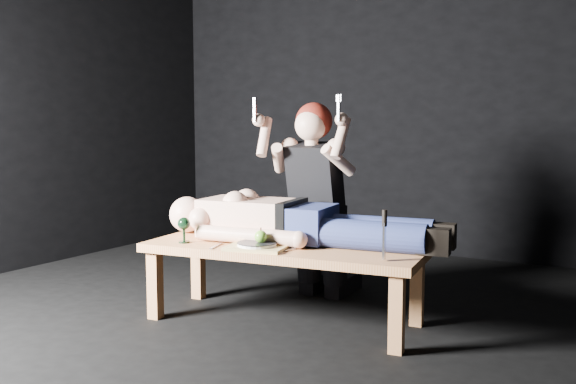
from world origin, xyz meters
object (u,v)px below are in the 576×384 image
Objects in this scene: table at (284,284)px; goblet at (184,230)px; carving_knife at (384,235)px; lying_man at (301,217)px; serving_tray at (257,247)px; kneeling_woman at (320,199)px.

goblet reaches higher than table.
carving_knife is at bearing -16.54° from table.
lying_man is at bearing 33.04° from goblet.
lying_man reaches higher than table.
lying_man is 6.77× the size of carving_knife.
carving_knife is at bearing 5.35° from serving_tray.
table is 0.72m from kneeling_woman.
table is at bearing 23.25° from goblet.
kneeling_woman is at bearing 89.35° from table.
lying_man is 0.37m from serving_tray.
carving_knife is (0.65, -0.11, 0.35)m from table.
carving_knife is at bearing 5.58° from goblet.
serving_tray is (-0.10, -0.32, -0.14)m from lying_man.
goblet is at bearing -120.78° from kneeling_woman.
carving_knife is (1.19, 0.12, 0.05)m from goblet.
carving_knife reaches higher than table.
kneeling_woman reaches higher than lying_man.
carving_knife is (0.71, -0.69, -0.08)m from kneeling_woman.
lying_man is at bearing -77.58° from kneeling_woman.
goblet is at bearing 178.94° from carving_knife.
serving_tray is at bearing -90.57° from kneeling_woman.
carving_knife is (0.62, -0.26, -0.02)m from lying_man.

